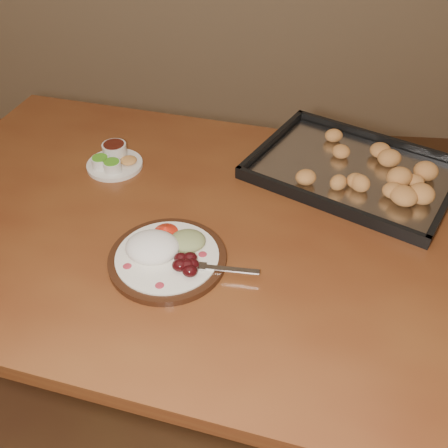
{
  "coord_description": "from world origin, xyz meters",
  "views": [
    {
      "loc": [
        0.36,
        -0.55,
        1.48
      ],
      "look_at": [
        0.29,
        0.27,
        0.77
      ],
      "focal_mm": 40.0,
      "sensor_mm": 36.0,
      "label": 1
    }
  ],
  "objects": [
    {
      "name": "condiment_saucer",
      "position": [
        -0.02,
        0.49,
        0.77
      ],
      "size": [
        0.14,
        0.14,
        0.05
      ],
      "rotation": [
        0.0,
        0.0,
        -0.11
      ],
      "color": "white",
      "rests_on": "dining_table"
    },
    {
      "name": "dinner_plate",
      "position": [
        0.18,
        0.17,
        0.77
      ],
      "size": [
        0.31,
        0.24,
        0.06
      ],
      "rotation": [
        0.0,
        0.0,
        -0.39
      ],
      "color": "black",
      "rests_on": "dining_table"
    },
    {
      "name": "baking_tray",
      "position": [
        0.59,
        0.51,
        0.77
      ],
      "size": [
        0.59,
        0.54,
        0.05
      ],
      "rotation": [
        0.0,
        0.0,
        -0.49
      ],
      "color": "black",
      "rests_on": "dining_table"
    },
    {
      "name": "dining_table",
      "position": [
        0.27,
        0.29,
        0.65
      ],
      "size": [
        1.64,
        1.16,
        0.75
      ],
      "rotation": [
        0.0,
        0.0,
        -0.18
      ],
      "color": "brown",
      "rests_on": "ground"
    }
  ]
}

